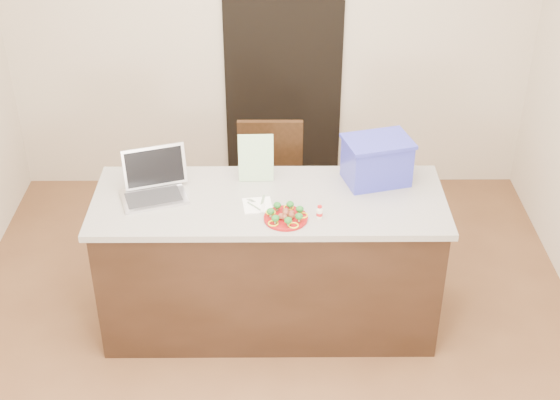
{
  "coord_description": "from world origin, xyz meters",
  "views": [
    {
      "loc": [
        0.04,
        -3.58,
        3.34
      ],
      "look_at": [
        0.06,
        0.2,
        0.94
      ],
      "focal_mm": 50.0,
      "sensor_mm": 36.0,
      "label": 1
    }
  ],
  "objects_px": {
    "island": "(270,262)",
    "napkin": "(258,205)",
    "yogurt_bottle": "(320,213)",
    "laptop": "(154,183)",
    "chair": "(270,185)",
    "plate": "(286,218)",
    "blue_box": "(377,160)"
  },
  "relations": [
    {
      "from": "plate",
      "to": "laptop",
      "type": "xyz_separation_m",
      "value": [
        -0.77,
        0.28,
        0.06
      ]
    },
    {
      "from": "yogurt_bottle",
      "to": "blue_box",
      "type": "height_order",
      "value": "blue_box"
    },
    {
      "from": "laptop",
      "to": "island",
      "type": "bearing_deg",
      "value": -23.78
    },
    {
      "from": "yogurt_bottle",
      "to": "chair",
      "type": "xyz_separation_m",
      "value": [
        -0.28,
        0.93,
        -0.38
      ]
    },
    {
      "from": "laptop",
      "to": "chair",
      "type": "distance_m",
      "value": 1.04
    },
    {
      "from": "blue_box",
      "to": "island",
      "type": "bearing_deg",
      "value": -177.61
    },
    {
      "from": "chair",
      "to": "island",
      "type": "bearing_deg",
      "value": -89.92
    },
    {
      "from": "island",
      "to": "chair",
      "type": "bearing_deg",
      "value": 89.84
    },
    {
      "from": "island",
      "to": "yogurt_bottle",
      "type": "height_order",
      "value": "yogurt_bottle"
    },
    {
      "from": "plate",
      "to": "yogurt_bottle",
      "type": "xyz_separation_m",
      "value": [
        0.19,
        0.02,
        0.02
      ]
    },
    {
      "from": "laptop",
      "to": "blue_box",
      "type": "xyz_separation_m",
      "value": [
        1.31,
        0.13,
        0.07
      ]
    },
    {
      "from": "island",
      "to": "laptop",
      "type": "relative_size",
      "value": 4.79
    },
    {
      "from": "island",
      "to": "blue_box",
      "type": "distance_m",
      "value": 0.9
    },
    {
      "from": "laptop",
      "to": "chair",
      "type": "relative_size",
      "value": 0.43
    },
    {
      "from": "napkin",
      "to": "laptop",
      "type": "relative_size",
      "value": 0.38
    },
    {
      "from": "plate",
      "to": "yogurt_bottle",
      "type": "height_order",
      "value": "yogurt_bottle"
    },
    {
      "from": "plate",
      "to": "laptop",
      "type": "bearing_deg",
      "value": 159.58
    },
    {
      "from": "laptop",
      "to": "yogurt_bottle",
      "type": "bearing_deg",
      "value": -33.62
    },
    {
      "from": "napkin",
      "to": "blue_box",
      "type": "relative_size",
      "value": 0.37
    },
    {
      "from": "laptop",
      "to": "blue_box",
      "type": "relative_size",
      "value": 0.97
    },
    {
      "from": "island",
      "to": "napkin",
      "type": "relative_size",
      "value": 12.63
    },
    {
      "from": "blue_box",
      "to": "chair",
      "type": "xyz_separation_m",
      "value": [
        -0.64,
        0.53,
        -0.49
      ]
    },
    {
      "from": "plate",
      "to": "blue_box",
      "type": "height_order",
      "value": "blue_box"
    },
    {
      "from": "island",
      "to": "chair",
      "type": "height_order",
      "value": "chair"
    },
    {
      "from": "yogurt_bottle",
      "to": "blue_box",
      "type": "relative_size",
      "value": 0.17
    },
    {
      "from": "laptop",
      "to": "chair",
      "type": "xyz_separation_m",
      "value": [
        0.67,
        0.67,
        -0.42
      ]
    },
    {
      "from": "plate",
      "to": "blue_box",
      "type": "relative_size",
      "value": 0.56
    },
    {
      "from": "plate",
      "to": "blue_box",
      "type": "distance_m",
      "value": 0.7
    },
    {
      "from": "island",
      "to": "yogurt_bottle",
      "type": "relative_size",
      "value": 27.01
    },
    {
      "from": "yogurt_bottle",
      "to": "napkin",
      "type": "bearing_deg",
      "value": 160.46
    },
    {
      "from": "yogurt_bottle",
      "to": "laptop",
      "type": "height_order",
      "value": "laptop"
    },
    {
      "from": "chair",
      "to": "plate",
      "type": "bearing_deg",
      "value": -84.23
    }
  ]
}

